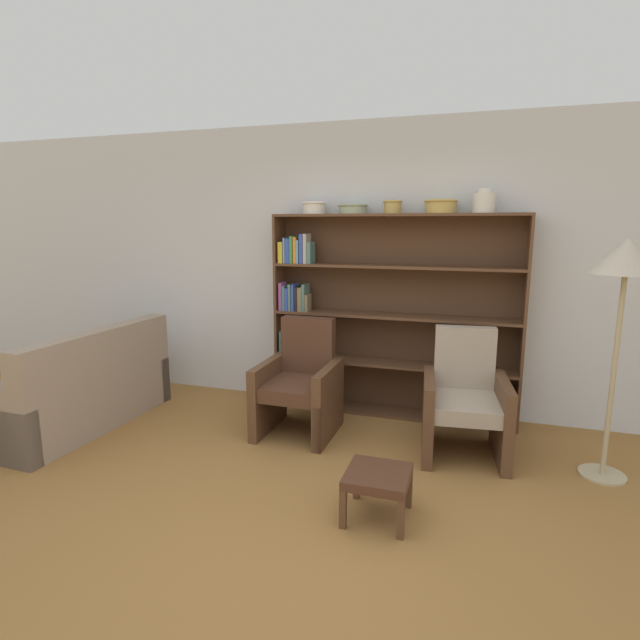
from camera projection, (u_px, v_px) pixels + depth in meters
ground_plane at (290, 550)px, 2.80m from camera, size 24.00×24.00×0.00m
wall_back at (379, 269)px, 4.80m from camera, size 12.00×0.06×2.75m
bookshelf at (374, 317)px, 4.74m from camera, size 2.29×0.30×1.89m
bowl_brass at (314, 207)px, 4.69m from camera, size 0.23×0.23×0.11m
bowl_slate at (353, 208)px, 4.58m from camera, size 0.28×0.28×0.09m
bowl_terracotta at (393, 206)px, 4.47m from camera, size 0.18×0.18×0.12m
bowl_copper at (441, 206)px, 4.35m from camera, size 0.29×0.29×0.12m
vase_tall at (484, 202)px, 4.23m from camera, size 0.19×0.19×0.20m
couch at (74, 392)px, 4.52m from camera, size 1.00×1.71×0.90m
armchair_leather at (300, 385)px, 4.36m from camera, size 0.65×0.68×0.98m
armchair_cushioned at (464, 402)px, 3.94m from camera, size 0.71×0.74×0.98m
floor_lamp at (626, 269)px, 3.35m from camera, size 0.45×0.45×1.71m
footstool at (378, 480)px, 3.07m from camera, size 0.39×0.39×0.30m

